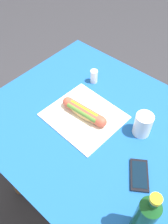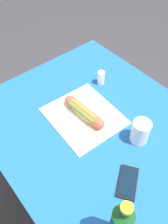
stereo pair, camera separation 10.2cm
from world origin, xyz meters
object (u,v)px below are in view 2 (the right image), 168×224
object	(u,v)px
hot_dog	(84,112)
salt_shaker	(101,78)
cell_phone	(128,182)
drinking_cup	(140,132)

from	to	relation	value
hot_dog	salt_shaker	size ratio (longest dim) A/B	3.34
hot_dog	cell_phone	size ratio (longest dim) A/B	1.64
hot_dog	salt_shaker	distance (m)	0.23
hot_dog	cell_phone	xyz separation A→B (m)	(-0.33, 0.08, -0.03)
hot_dog	salt_shaker	world-z (taller)	salt_shaker
hot_dog	drinking_cup	xyz separation A→B (m)	(-0.23, -0.09, 0.02)
cell_phone	drinking_cup	distance (m)	0.20
hot_dog	drinking_cup	world-z (taller)	drinking_cup
cell_phone	salt_shaker	size ratio (longest dim) A/B	2.03
cell_phone	drinking_cup	bearing A→B (deg)	-59.11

